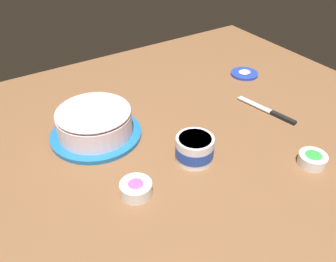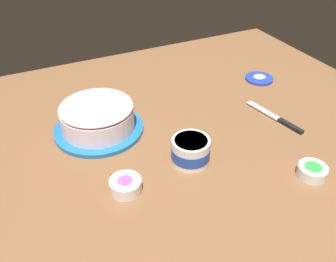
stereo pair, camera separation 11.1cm
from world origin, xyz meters
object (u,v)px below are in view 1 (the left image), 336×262
frosted_cake (95,123)px  spreading_knife (271,112)px  sprinkle_bowl_green (313,159)px  sprinkle_bowl_rainbow (136,188)px  frosting_tub_lid (244,74)px  frosting_tub (195,148)px

frosted_cake → spreading_knife: 0.61m
frosted_cake → sprinkle_bowl_green: (0.47, -0.46, -0.03)m
sprinkle_bowl_green → sprinkle_bowl_rainbow: bearing=160.7°
frosted_cake → sprinkle_bowl_rainbow: frosted_cake is taller
frosted_cake → sprinkle_bowl_rainbow: size_ratio=3.38×
frosted_cake → frosting_tub_lid: frosted_cake is taller
frosted_cake → frosting_tub_lid: (0.69, 0.06, -0.05)m
frosting_tub_lid → sprinkle_bowl_rainbow: bearing=-153.3°
frosting_tub_lid → sprinkle_bowl_rainbow: 0.79m
sprinkle_bowl_green → sprinkle_bowl_rainbow: 0.51m
frosting_tub → sprinkle_bowl_rainbow: size_ratio=1.32×
frosted_cake → sprinkle_bowl_rainbow: 0.30m
sprinkle_bowl_green → frosting_tub_lid: bearing=67.0°
frosting_tub → sprinkle_bowl_green: bearing=-36.3°
sprinkle_bowl_green → frosting_tub: bearing=143.7°
frosting_tub → frosting_tub_lid: frosting_tub is taller
sprinkle_bowl_green → sprinkle_bowl_rainbow: (-0.49, 0.17, 0.00)m
frosted_cake → frosting_tub_lid: 0.70m
spreading_knife → sprinkle_bowl_rainbow: 0.59m
frosted_cake → sprinkle_bowl_rainbow: (-0.02, -0.29, -0.03)m
spreading_knife → sprinkle_bowl_rainbow: bearing=-171.7°
frosting_tub_lid → sprinkle_bowl_green: size_ratio=1.40×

